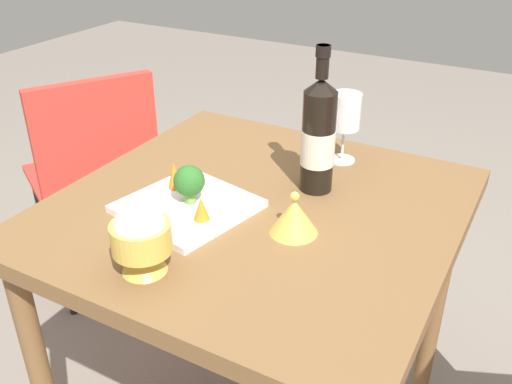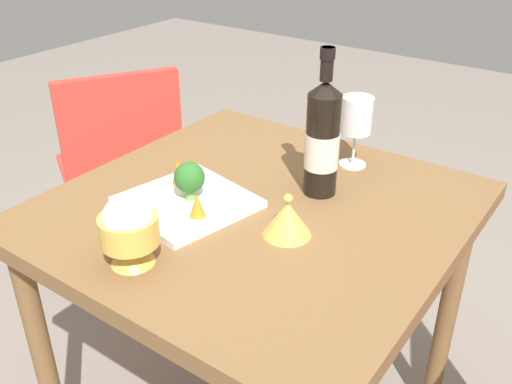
{
  "view_description": "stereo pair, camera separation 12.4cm",
  "coord_description": "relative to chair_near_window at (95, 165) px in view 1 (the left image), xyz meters",
  "views": [
    {
      "loc": [
        -0.53,
        0.95,
        1.39
      ],
      "look_at": [
        0.0,
        0.0,
        0.79
      ],
      "focal_mm": 39.76,
      "sensor_mm": 36.0,
      "label": 1
    },
    {
      "loc": [
        -0.63,
        0.89,
        1.39
      ],
      "look_at": [
        0.0,
        0.0,
        0.79
      ],
      "focal_mm": 39.76,
      "sensor_mm": 36.0,
      "label": 2
    }
  ],
  "objects": [
    {
      "name": "rice_bowl",
      "position": [
        -0.74,
        0.62,
        0.3
      ],
      "size": [
        0.11,
        0.11,
        0.14
      ],
      "color": "gold",
      "rests_on": "dining_table"
    },
    {
      "name": "carrot_garnish_left",
      "position": [
        -0.75,
        0.44,
        0.27
      ],
      "size": [
        0.03,
        0.03,
        0.05
      ],
      "color": "orange",
      "rests_on": "serving_plate"
    },
    {
      "name": "carrot_garnish_right",
      "position": [
        -0.62,
        0.36,
        0.27
      ],
      "size": [
        0.03,
        0.03,
        0.07
      ],
      "color": "orange",
      "rests_on": "serving_plate"
    },
    {
      "name": "rice_bowl_lid",
      "position": [
        -0.92,
        0.37,
        0.26
      ],
      "size": [
        0.1,
        0.1,
        0.09
      ],
      "color": "gold",
      "rests_on": "dining_table"
    },
    {
      "name": "chair_near_window",
      "position": [
        0.0,
        0.0,
        0.0
      ],
      "size": [
        0.55,
        0.55,
        0.85
      ],
      "rotation": [
        0.0,
        0.0,
        4.18
      ],
      "color": "red",
      "rests_on": "ground_plane"
    },
    {
      "name": "wine_bottle",
      "position": [
        -0.89,
        0.18,
        0.36
      ],
      "size": [
        0.08,
        0.08,
        0.33
      ],
      "color": "black",
      "rests_on": "dining_table"
    },
    {
      "name": "wine_glass",
      "position": [
        -0.89,
        0.0,
        0.36
      ],
      "size": [
        0.08,
        0.08,
        0.18
      ],
      "color": "white",
      "rests_on": "dining_table"
    },
    {
      "name": "serving_plate",
      "position": [
        -0.68,
        0.4,
        0.23
      ],
      "size": [
        0.3,
        0.3,
        0.02
      ],
      "rotation": [
        0.0,
        0.0,
        -0.21
      ],
      "color": "white",
      "rests_on": "dining_table"
    },
    {
      "name": "broccoli_floret",
      "position": [
        -0.69,
        0.39,
        0.29
      ],
      "size": [
        0.07,
        0.07,
        0.09
      ],
      "color": "#729E4C",
      "rests_on": "serving_plate"
    },
    {
      "name": "dining_table",
      "position": [
        -0.8,
        0.31,
        0.13
      ],
      "size": [
        0.86,
        0.86,
        0.76
      ],
      "color": "brown",
      "rests_on": "ground_plane"
    }
  ]
}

